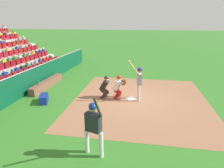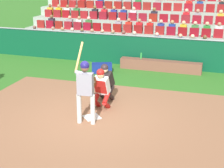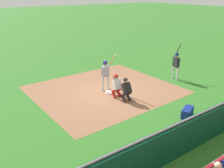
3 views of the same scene
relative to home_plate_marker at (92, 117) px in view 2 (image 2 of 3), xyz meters
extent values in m
plane|color=#327125|center=(0.00, 0.00, -0.02)|extent=(160.00, 160.00, 0.00)
cube|color=#936246|center=(0.00, 0.50, -0.01)|extent=(7.92, 7.15, 0.01)
cube|color=white|center=(0.00, 0.00, 0.00)|extent=(0.62, 0.62, 0.02)
cylinder|color=silver|center=(-0.18, 0.38, 0.41)|extent=(0.15, 0.15, 0.85)
cylinder|color=silver|center=(0.20, 0.43, 0.41)|extent=(0.15, 0.15, 0.85)
cube|color=#918FA5|center=(0.01, 0.40, 1.13)|extent=(0.45, 0.27, 0.60)
sphere|color=brown|center=(0.01, 0.40, 1.58)|extent=(0.22, 0.22, 0.22)
sphere|color=navy|center=(0.01, 0.40, 1.64)|extent=(0.25, 0.25, 0.25)
cylinder|color=#918FA5|center=(0.06, 0.38, 1.42)|extent=(0.45, 0.10, 0.14)
cylinder|color=#918FA5|center=(0.23, 0.40, 1.42)|extent=(0.17, 0.13, 0.13)
cylinder|color=tan|center=(0.29, 0.12, 1.79)|extent=(0.08, 0.59, 0.73)
sphere|color=black|center=(0.28, 0.39, 1.44)|extent=(0.06, 0.06, 0.06)
cylinder|color=#AD1A17|center=(-0.19, -0.70, 0.14)|extent=(0.16, 0.39, 0.34)
cylinder|color=#AD1A17|center=(-0.19, -0.70, 0.36)|extent=(0.16, 0.39, 0.33)
cylinder|color=#AD1A17|center=(0.13, -0.72, 0.14)|extent=(0.16, 0.39, 0.34)
cylinder|color=#AD1A17|center=(0.13, -0.72, 0.36)|extent=(0.16, 0.39, 0.33)
cube|color=silver|center=(-0.03, -0.76, 0.72)|extent=(0.44, 0.45, 0.60)
cube|color=#AD1A17|center=(-0.03, -0.64, 0.72)|extent=(0.39, 0.23, 0.45)
sphere|color=tan|center=(-0.03, -0.66, 1.09)|extent=(0.22, 0.22, 0.22)
cube|color=black|center=(-0.03, -0.66, 1.09)|extent=(0.20, 0.12, 0.20)
sphere|color=#AD1A17|center=(-0.03, -0.66, 1.15)|extent=(0.24, 0.24, 0.24)
cylinder|color=brown|center=(0.11, -0.41, 0.93)|extent=(0.09, 0.30, 0.30)
cylinder|color=silver|center=(0.13, -0.59, 0.86)|extent=(0.13, 0.40, 0.22)
cylinder|color=#2D2124|center=(-0.09, -1.41, 0.14)|extent=(0.17, 0.39, 0.34)
cylinder|color=#2D2124|center=(-0.09, -1.41, 0.36)|extent=(0.17, 0.39, 0.33)
cylinder|color=#2D2124|center=(0.23, -1.43, 0.14)|extent=(0.17, 0.39, 0.34)
cylinder|color=#2D2124|center=(0.23, -1.43, 0.36)|extent=(0.17, 0.39, 0.33)
cube|color=black|center=(0.07, -1.44, 0.71)|extent=(0.45, 0.50, 0.60)
cube|color=#2D2124|center=(0.08, -1.32, 0.71)|extent=(0.40, 0.29, 0.43)
sphere|color=beige|center=(0.08, -1.31, 1.06)|extent=(0.22, 0.22, 0.22)
cube|color=black|center=(0.08, -1.31, 1.06)|extent=(0.21, 0.14, 0.19)
sphere|color=#2D2124|center=(0.08, -1.31, 1.12)|extent=(0.24, 0.24, 0.24)
cube|color=#0B472C|center=(0.00, -5.95, 0.62)|extent=(17.49, 0.24, 1.27)
cylinder|color=gray|center=(0.00, -5.95, 1.30)|extent=(17.49, 0.07, 0.07)
cube|color=brown|center=(-0.93, -5.40, 0.20)|extent=(3.42, 0.40, 0.44)
cylinder|color=green|center=(-0.09, -5.43, 0.56)|extent=(0.07, 0.07, 0.27)
cube|color=navy|center=(1.30, -4.34, 0.18)|extent=(0.90, 0.65, 0.40)
cube|color=#95A497|center=(0.00, -7.65, 0.23)|extent=(14.60, 0.93, 0.49)
cube|color=maroon|center=(-3.08, -7.51, 0.68)|extent=(0.44, 0.10, 0.42)
cube|color=maroon|center=(-2.52, -7.51, 0.68)|extent=(0.44, 0.10, 0.42)
cube|color=#2C723A|center=(-2.52, -7.75, 0.73)|extent=(0.32, 0.22, 0.52)
sphere|color=brown|center=(-2.52, -7.75, 1.09)|extent=(0.19, 0.19, 0.19)
cube|color=maroon|center=(-1.96, -7.51, 0.68)|extent=(0.44, 0.10, 0.42)
cube|color=#292A1C|center=(-1.96, -7.75, 0.73)|extent=(0.32, 0.22, 0.52)
sphere|color=beige|center=(-1.96, -7.75, 1.09)|extent=(0.19, 0.19, 0.19)
cube|color=maroon|center=(-1.40, -7.51, 0.68)|extent=(0.44, 0.10, 0.42)
cube|color=navy|center=(-1.40, -7.75, 0.73)|extent=(0.32, 0.22, 0.52)
sphere|color=#DAA67F|center=(-1.40, -7.75, 1.09)|extent=(0.19, 0.19, 0.19)
cube|color=maroon|center=(-0.84, -7.51, 0.68)|extent=(0.44, 0.10, 0.42)
cube|color=maroon|center=(-0.28, -7.51, 0.68)|extent=(0.44, 0.10, 0.42)
cube|color=navy|center=(-0.28, -7.75, 0.73)|extent=(0.32, 0.22, 0.52)
sphere|color=beige|center=(-0.28, -7.75, 1.09)|extent=(0.19, 0.19, 0.19)
cube|color=maroon|center=(0.28, -7.51, 0.68)|extent=(0.44, 0.10, 0.42)
cube|color=maroon|center=(0.84, -7.51, 0.68)|extent=(0.44, 0.10, 0.42)
cube|color=gray|center=(0.84, -7.75, 0.73)|extent=(0.32, 0.22, 0.52)
sphere|color=beige|center=(0.84, -7.75, 1.09)|extent=(0.19, 0.19, 0.19)
cube|color=maroon|center=(1.40, -7.51, 0.68)|extent=(0.44, 0.10, 0.42)
cube|color=red|center=(1.40, -7.75, 0.73)|extent=(0.32, 0.22, 0.52)
sphere|color=brown|center=(1.40, -7.75, 1.09)|extent=(0.19, 0.19, 0.19)
cube|color=maroon|center=(1.96, -7.51, 0.68)|extent=(0.44, 0.10, 0.42)
cube|color=#267C34|center=(1.96, -7.75, 0.73)|extent=(0.32, 0.22, 0.52)
sphere|color=tan|center=(1.96, -7.75, 1.09)|extent=(0.19, 0.19, 0.19)
cube|color=maroon|center=(2.52, -7.51, 0.68)|extent=(0.44, 0.10, 0.42)
cube|color=#2A2722|center=(2.52, -7.75, 0.73)|extent=(0.32, 0.22, 0.52)
sphere|color=tan|center=(2.52, -7.75, 1.09)|extent=(0.19, 0.19, 0.19)
cube|color=maroon|center=(3.08, -7.51, 0.68)|extent=(0.44, 0.10, 0.42)
cube|color=#302A2C|center=(3.08, -7.75, 0.73)|extent=(0.32, 0.22, 0.52)
sphere|color=#AD7B5E|center=(3.08, -7.75, 1.09)|extent=(0.19, 0.19, 0.19)
cube|color=maroon|center=(3.64, -7.51, 0.68)|extent=(0.44, 0.10, 0.42)
cube|color=navy|center=(3.64, -7.75, 0.73)|extent=(0.32, 0.22, 0.52)
sphere|color=brown|center=(3.64, -7.75, 1.09)|extent=(0.19, 0.19, 0.19)
cube|color=maroon|center=(4.20, -7.51, 0.68)|extent=(0.44, 0.10, 0.42)
cube|color=gray|center=(4.20, -7.75, 0.73)|extent=(0.32, 0.22, 0.52)
sphere|color=beige|center=(4.20, -7.75, 1.09)|extent=(0.19, 0.19, 0.19)
cube|color=maroon|center=(4.76, -7.51, 0.68)|extent=(0.44, 0.10, 0.42)
cube|color=#336A38|center=(4.76, -7.75, 0.73)|extent=(0.32, 0.22, 0.52)
sphere|color=tan|center=(4.76, -7.75, 1.09)|extent=(0.19, 0.19, 0.19)
cube|color=maroon|center=(5.32, -7.51, 0.68)|extent=(0.44, 0.10, 0.42)
cube|color=silver|center=(5.32, -7.75, 0.73)|extent=(0.32, 0.22, 0.52)
sphere|color=#A7745E|center=(5.32, -7.75, 1.09)|extent=(0.19, 0.19, 0.19)
cube|color=maroon|center=(5.88, -7.51, 0.68)|extent=(0.44, 0.10, 0.42)
cube|color=maroon|center=(6.44, -7.51, 0.68)|extent=(0.44, 0.10, 0.42)
cube|color=gray|center=(6.44, -7.75, 0.73)|extent=(0.32, 0.22, 0.52)
sphere|color=brown|center=(6.44, -7.75, 1.09)|extent=(0.19, 0.19, 0.19)
cube|color=#95A497|center=(0.00, -8.58, 0.47)|extent=(14.60, 0.93, 0.98)
cube|color=maroon|center=(-3.08, -8.44, 1.17)|extent=(0.44, 0.10, 0.42)
cube|color=white|center=(-3.08, -8.68, 1.22)|extent=(0.32, 0.22, 0.52)
sphere|color=#9E7155|center=(-3.08, -8.68, 1.58)|extent=(0.19, 0.19, 0.19)
cube|color=maroon|center=(-2.52, -8.44, 1.17)|extent=(0.44, 0.10, 0.42)
cube|color=#247C2E|center=(-2.52, -8.68, 1.22)|extent=(0.32, 0.22, 0.52)
sphere|color=tan|center=(-2.52, -8.68, 1.58)|extent=(0.19, 0.19, 0.19)
cube|color=maroon|center=(-1.96, -8.44, 1.17)|extent=(0.44, 0.10, 0.42)
cube|color=#357A3B|center=(-1.96, -8.68, 1.22)|extent=(0.32, 0.22, 0.52)
sphere|color=tan|center=(-1.96, -8.68, 1.58)|extent=(0.19, 0.19, 0.19)
cube|color=maroon|center=(-1.40, -8.44, 1.17)|extent=(0.44, 0.10, 0.42)
cube|color=gold|center=(-1.40, -8.68, 1.22)|extent=(0.32, 0.22, 0.52)
sphere|color=#D6B289|center=(-1.40, -8.68, 1.58)|extent=(0.19, 0.19, 0.19)
cube|color=maroon|center=(-0.84, -8.44, 1.17)|extent=(0.44, 0.10, 0.42)
cube|color=navy|center=(-0.84, -8.68, 1.22)|extent=(0.32, 0.22, 0.52)
sphere|color=#AE7C4D|center=(-0.84, -8.68, 1.58)|extent=(0.19, 0.19, 0.19)
cube|color=maroon|center=(-0.28, -8.44, 1.17)|extent=(0.44, 0.10, 0.42)
cube|color=navy|center=(-0.28, -8.68, 1.22)|extent=(0.32, 0.22, 0.52)
sphere|color=tan|center=(-0.28, -8.68, 1.58)|extent=(0.19, 0.19, 0.19)
cube|color=maroon|center=(0.28, -8.44, 1.17)|extent=(0.44, 0.10, 0.42)
cube|color=red|center=(0.28, -8.68, 1.22)|extent=(0.32, 0.22, 0.52)
sphere|color=#D6A985|center=(0.28, -8.68, 1.58)|extent=(0.19, 0.19, 0.19)
cube|color=maroon|center=(0.84, -8.44, 1.17)|extent=(0.44, 0.10, 0.42)
cube|color=red|center=(0.84, -8.68, 1.22)|extent=(0.32, 0.22, 0.52)
sphere|color=#A3815D|center=(0.84, -8.68, 1.58)|extent=(0.19, 0.19, 0.19)
cube|color=maroon|center=(1.40, -8.44, 1.17)|extent=(0.44, 0.10, 0.42)
cube|color=red|center=(1.40, -8.68, 1.22)|extent=(0.32, 0.22, 0.52)
sphere|color=#AB7259|center=(1.40, -8.68, 1.58)|extent=(0.19, 0.19, 0.19)
cube|color=maroon|center=(1.96, -8.44, 1.17)|extent=(0.44, 0.10, 0.42)
cube|color=gray|center=(1.96, -8.68, 1.22)|extent=(0.32, 0.22, 0.52)
sphere|color=beige|center=(1.96, -8.68, 1.58)|extent=(0.19, 0.19, 0.19)
cube|color=maroon|center=(2.52, -8.44, 1.17)|extent=(0.44, 0.10, 0.42)
cube|color=maroon|center=(3.08, -8.44, 1.17)|extent=(0.44, 0.10, 0.42)
cube|color=maroon|center=(3.64, -8.44, 1.17)|extent=(0.44, 0.10, 0.42)
cube|color=#377133|center=(3.64, -8.68, 1.22)|extent=(0.32, 0.22, 0.52)
sphere|color=beige|center=(3.64, -8.68, 1.58)|extent=(0.19, 0.19, 0.19)
cube|color=maroon|center=(4.20, -8.44, 1.17)|extent=(0.44, 0.10, 0.42)
cube|color=silver|center=(4.20, -8.68, 1.22)|extent=(0.32, 0.22, 0.52)
sphere|color=#A97A59|center=(4.20, -8.68, 1.58)|extent=(0.19, 0.19, 0.19)
cube|color=maroon|center=(4.76, -8.44, 1.17)|extent=(0.44, 0.10, 0.42)
cube|color=gray|center=(4.76, -8.68, 1.22)|extent=(0.32, 0.22, 0.52)
sphere|color=#D9A484|center=(4.76, -8.68, 1.58)|extent=(0.19, 0.19, 0.19)
cube|color=maroon|center=(5.32, -8.44, 1.17)|extent=(0.44, 0.10, 0.42)
cube|color=maroon|center=(5.88, -8.44, 1.17)|extent=(0.44, 0.10, 0.42)
cube|color=#2B232F|center=(5.88, -8.68, 1.22)|extent=(0.32, 0.22, 0.52)
sphere|color=brown|center=(5.88, -8.68, 1.58)|extent=(0.19, 0.19, 0.19)
cube|color=maroon|center=(6.44, -8.44, 1.17)|extent=(0.44, 0.10, 0.42)
cube|color=#95A497|center=(0.00, -9.51, 0.72)|extent=(14.60, 0.93, 1.47)
cube|color=maroon|center=(-3.08, -9.37, 1.66)|extent=(0.44, 0.10, 0.42)
cube|color=gold|center=(-3.08, -9.61, 1.71)|extent=(0.32, 0.22, 0.52)
sphere|color=tan|center=(-3.08, -9.61, 2.07)|extent=(0.19, 0.19, 0.19)
cube|color=maroon|center=(-2.52, -9.37, 1.66)|extent=(0.44, 0.10, 0.42)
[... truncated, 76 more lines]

